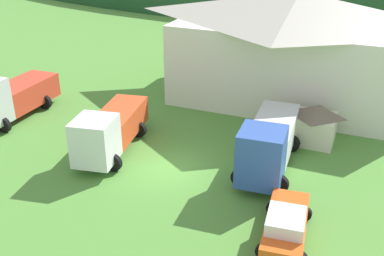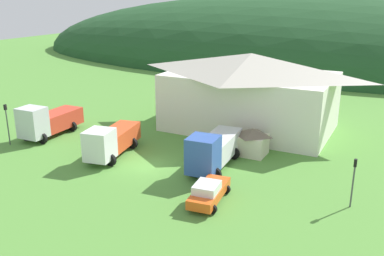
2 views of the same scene
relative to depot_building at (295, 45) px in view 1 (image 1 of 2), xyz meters
The scene contains 9 objects.
ground_plane 15.61m from the depot_building, 105.24° to the right, with size 200.00×200.00×0.00m, color #518C38.
depot_building is the anchor object (origin of this frame).
play_shed_cream 8.83m from the depot_building, 68.27° to the right, with size 2.86×2.68×2.58m.
tow_truck_silver 22.04m from the depot_building, 145.26° to the right, with size 3.50×7.51×3.64m.
heavy_rig_white 16.70m from the depot_building, 120.70° to the right, with size 3.84×7.93×3.21m.
box_truck_blue 12.62m from the depot_building, 84.65° to the right, with size 3.53×8.45×3.57m.
service_pickup_orange 18.96m from the depot_building, 79.10° to the right, with size 2.59×5.08×1.66m.
traffic_cone_near_pickup 16.90m from the depot_building, 135.81° to the right, with size 0.36×0.36×0.56m, color orange.
traffic_cone_mid_row 15.90m from the depot_building, 77.76° to the right, with size 0.36×0.36×0.54m, color orange.
Camera 1 is at (10.01, -20.91, 13.61)m, focal length 42.27 mm.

